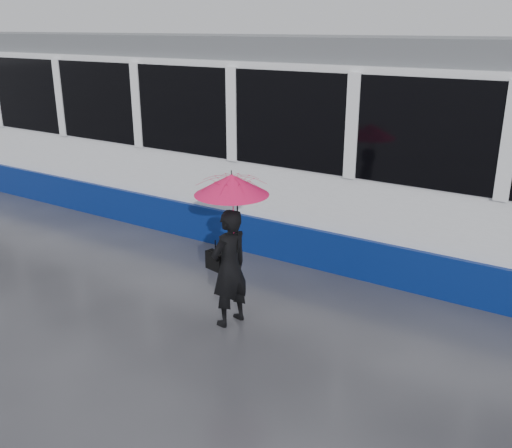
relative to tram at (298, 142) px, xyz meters
The scene contains 6 objects.
ground 3.02m from the tram, 99.15° to the right, with size 90.00×90.00×0.00m, color #2E2E33.
rails 1.68m from the tram, behind, with size 34.00×1.51×0.02m.
tram is the anchor object (origin of this frame).
woman 3.56m from the tram, 74.70° to the right, with size 0.54×0.35×1.48m, color black.
umbrella 3.45m from the tram, 73.90° to the right, with size 1.03×1.03×1.00m.
handbag 3.48m from the tram, 78.22° to the right, with size 0.28×0.17×0.41m.
Camera 1 is at (5.01, -5.95, 3.51)m, focal length 40.00 mm.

